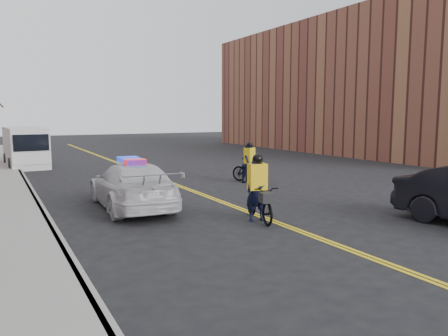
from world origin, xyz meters
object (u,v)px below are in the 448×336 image
at_px(cyclist_far, 250,166).
at_px(cyclist_near, 257,198).
at_px(police_cruiser, 132,185).
at_px(cargo_van, 26,147).

bearing_deg(cyclist_far, cyclist_near, -147.18).
height_order(police_cruiser, cargo_van, cargo_van).
bearing_deg(cargo_van, cyclist_far, -56.07).
relative_size(cyclist_near, cyclist_far, 1.13).
xyz_separation_m(cyclist_near, cyclist_far, (3.77, 6.57, 0.05)).
distance_m(police_cruiser, cyclist_near, 4.54).
xyz_separation_m(police_cruiser, cyclist_far, (6.57, 3.00, -0.03)).
relative_size(police_cruiser, cargo_van, 0.94).
height_order(cargo_van, cyclist_near, cargo_van).
xyz_separation_m(cargo_van, cyclist_near, (5.07, -18.51, -0.46)).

